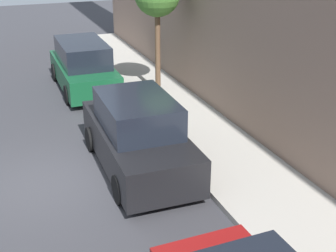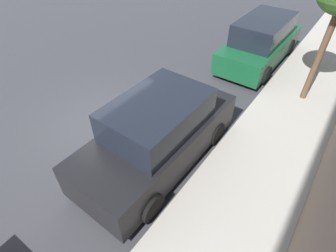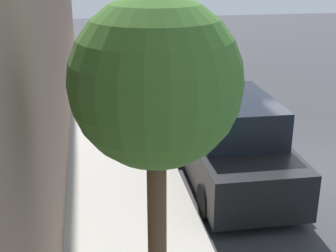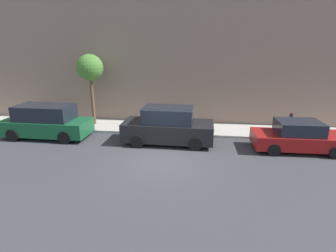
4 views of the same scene
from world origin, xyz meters
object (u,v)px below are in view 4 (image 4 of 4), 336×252
Objects in this scene: parked_suv_second at (168,126)px; street_tree at (90,68)px; parking_meter_near at (290,122)px; parked_minivan_third at (46,122)px; parked_sedan_nearest at (299,137)px.

street_tree reaches higher than parked_suv_second.
parked_minivan_third is at bearing 96.40° from parking_meter_near.
parking_meter_near is at bearing -3.35° from parked_sedan_nearest.
parked_minivan_third is 3.57× the size of parking_meter_near.
parked_sedan_nearest is 1.02× the size of street_tree.
parking_meter_near is at bearing -83.60° from parked_minivan_third.
parked_minivan_third is at bearing 89.74° from parked_suv_second.
street_tree is (0.88, 11.92, 2.74)m from parking_meter_near.
parked_sedan_nearest is 3.30× the size of parking_meter_near.
parked_sedan_nearest is 12.49m from street_tree.
parked_minivan_third is 13.84m from parking_meter_near.
parked_minivan_third is at bearing 88.77° from parked_sedan_nearest.
parked_sedan_nearest is 0.92× the size of parked_minivan_third.
parked_suv_second is at bearing -115.34° from street_tree.
parked_suv_second is (0.26, 6.62, 0.20)m from parked_sedan_nearest.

